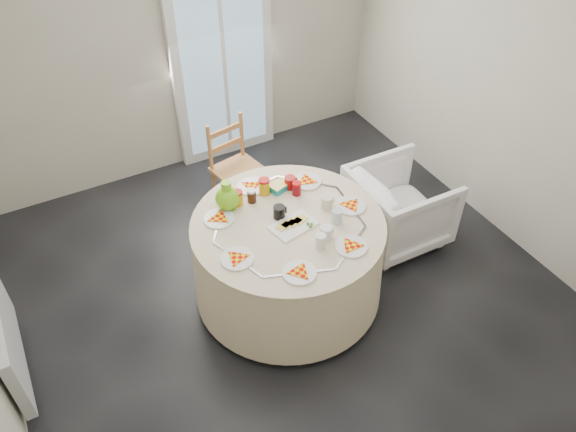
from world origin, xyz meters
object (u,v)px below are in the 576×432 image
armchair (400,202)px  table (288,259)px  radiator (7,334)px  wooden_chair (238,166)px  green_pitcher (227,193)px

armchair → table: bearing=97.4°
radiator → wooden_chair: 2.22m
armchair → green_pitcher: size_ratio=3.30×
wooden_chair → armchair: size_ratio=1.18×
table → radiator: bearing=172.1°
armchair → radiator: bearing=88.3°
table → green_pitcher: (-0.30, 0.35, 0.49)m
radiator → armchair: 3.07m
table → wooden_chair: size_ratio=1.61×
radiator → wooden_chair: size_ratio=1.14×
table → green_pitcher: size_ratio=6.26×
armchair → green_pitcher: green_pitcher is taller
radiator → wooden_chair: bearing=22.4°
wooden_chair → green_pitcher: green_pitcher is taller
radiator → table: 1.96m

